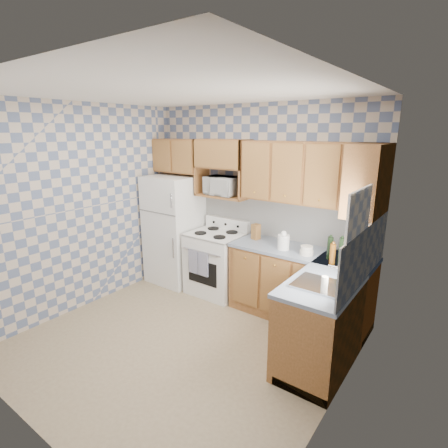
# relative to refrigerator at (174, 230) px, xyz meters

# --- Properties ---
(floor) EXTENTS (3.40, 3.40, 0.00)m
(floor) POSITION_rel_refrigerator_xyz_m (1.27, -1.25, -0.84)
(floor) COLOR #816C4F
(floor) RESTS_ON ground
(back_wall) EXTENTS (3.40, 0.02, 2.70)m
(back_wall) POSITION_rel_refrigerator_xyz_m (1.27, 0.35, 0.51)
(back_wall) COLOR slate
(back_wall) RESTS_ON ground
(right_wall) EXTENTS (0.02, 3.20, 2.70)m
(right_wall) POSITION_rel_refrigerator_xyz_m (2.97, -1.25, 0.51)
(right_wall) COLOR slate
(right_wall) RESTS_ON ground
(backsplash_back) EXTENTS (2.60, 0.02, 0.56)m
(backsplash_back) POSITION_rel_refrigerator_xyz_m (1.68, 0.34, 0.36)
(backsplash_back) COLOR white
(backsplash_back) RESTS_ON back_wall
(backsplash_right) EXTENTS (0.02, 1.60, 0.56)m
(backsplash_right) POSITION_rel_refrigerator_xyz_m (2.96, -0.45, 0.36)
(backsplash_right) COLOR white
(backsplash_right) RESTS_ON right_wall
(refrigerator) EXTENTS (0.75, 0.70, 1.68)m
(refrigerator) POSITION_rel_refrigerator_xyz_m (0.00, 0.00, 0.00)
(refrigerator) COLOR white
(refrigerator) RESTS_ON floor
(stove_body) EXTENTS (0.76, 0.65, 0.90)m
(stove_body) POSITION_rel_refrigerator_xyz_m (0.80, 0.03, -0.39)
(stove_body) COLOR white
(stove_body) RESTS_ON floor
(cooktop) EXTENTS (0.76, 0.65, 0.02)m
(cooktop) POSITION_rel_refrigerator_xyz_m (0.80, 0.03, 0.07)
(cooktop) COLOR silver
(cooktop) RESTS_ON stove_body
(backguard) EXTENTS (0.76, 0.08, 0.17)m
(backguard) POSITION_rel_refrigerator_xyz_m (0.80, 0.30, 0.16)
(backguard) COLOR white
(backguard) RESTS_ON cooktop
(dish_towel_left) EXTENTS (0.16, 0.02, 0.34)m
(dish_towel_left) POSITION_rel_refrigerator_xyz_m (0.66, -0.32, -0.28)
(dish_towel_left) COLOR navy
(dish_towel_left) RESTS_ON stove_body
(dish_towel_right) EXTENTS (0.16, 0.02, 0.34)m
(dish_towel_right) POSITION_rel_refrigerator_xyz_m (0.84, -0.32, -0.28)
(dish_towel_right) COLOR navy
(dish_towel_right) RESTS_ON stove_body
(base_cabinets_back) EXTENTS (1.75, 0.60, 0.88)m
(base_cabinets_back) POSITION_rel_refrigerator_xyz_m (2.10, 0.05, -0.40)
(base_cabinets_back) COLOR brown
(base_cabinets_back) RESTS_ON floor
(base_cabinets_right) EXTENTS (0.60, 1.60, 0.88)m
(base_cabinets_right) POSITION_rel_refrigerator_xyz_m (2.67, -0.45, -0.40)
(base_cabinets_right) COLOR brown
(base_cabinets_right) RESTS_ON floor
(countertop_back) EXTENTS (1.77, 0.63, 0.04)m
(countertop_back) POSITION_rel_refrigerator_xyz_m (2.10, 0.05, 0.06)
(countertop_back) COLOR slate
(countertop_back) RESTS_ON base_cabinets_back
(countertop_right) EXTENTS (0.63, 1.60, 0.04)m
(countertop_right) POSITION_rel_refrigerator_xyz_m (2.67, -0.45, 0.06)
(countertop_right) COLOR slate
(countertop_right) RESTS_ON base_cabinets_right
(upper_cabinets_back) EXTENTS (1.75, 0.33, 0.74)m
(upper_cabinets_back) POSITION_rel_refrigerator_xyz_m (2.10, 0.19, 1.01)
(upper_cabinets_back) COLOR brown
(upper_cabinets_back) RESTS_ON back_wall
(upper_cabinets_fridge) EXTENTS (0.82, 0.33, 0.50)m
(upper_cabinets_fridge) POSITION_rel_refrigerator_xyz_m (-0.02, 0.19, 1.13)
(upper_cabinets_fridge) COLOR brown
(upper_cabinets_fridge) RESTS_ON back_wall
(upper_cabinets_right) EXTENTS (0.33, 0.70, 0.74)m
(upper_cabinets_right) POSITION_rel_refrigerator_xyz_m (2.81, 0.00, 1.01)
(upper_cabinets_right) COLOR brown
(upper_cabinets_right) RESTS_ON right_wall
(microwave_shelf) EXTENTS (0.80, 0.33, 0.03)m
(microwave_shelf) POSITION_rel_refrigerator_xyz_m (0.80, 0.19, 0.60)
(microwave_shelf) COLOR brown
(microwave_shelf) RESTS_ON back_wall
(microwave) EXTENTS (0.48, 0.33, 0.27)m
(microwave) POSITION_rel_refrigerator_xyz_m (0.79, 0.19, 0.74)
(microwave) COLOR white
(microwave) RESTS_ON microwave_shelf
(sink) EXTENTS (0.48, 0.40, 0.03)m
(sink) POSITION_rel_refrigerator_xyz_m (2.67, -0.80, 0.09)
(sink) COLOR #B7B7BC
(sink) RESTS_ON countertop_right
(window) EXTENTS (0.02, 0.66, 0.86)m
(window) POSITION_rel_refrigerator_xyz_m (2.96, -0.80, 0.61)
(window) COLOR white
(window) RESTS_ON right_wall
(bottle_0) EXTENTS (0.06, 0.06, 0.29)m
(bottle_0) POSITION_rel_refrigerator_xyz_m (2.64, -0.10, 0.22)
(bottle_0) COLOR black
(bottle_0) RESTS_ON countertop_back
(bottle_1) EXTENTS (0.06, 0.06, 0.27)m
(bottle_1) POSITION_rel_refrigerator_xyz_m (2.74, -0.16, 0.22)
(bottle_1) COLOR black
(bottle_1) RESTS_ON countertop_back
(bottle_2) EXTENTS (0.06, 0.06, 0.25)m
(bottle_2) POSITION_rel_refrigerator_xyz_m (2.79, -0.06, 0.21)
(bottle_2) COLOR #65380E
(bottle_2) RESTS_ON countertop_back
(bottle_3) EXTENTS (0.06, 0.06, 0.23)m
(bottle_3) POSITION_rel_refrigerator_xyz_m (2.57, -0.18, 0.20)
(bottle_3) COLOR #65380E
(bottle_3) RESTS_ON countertop_back
(bottle_4) EXTENTS (0.06, 0.06, 0.26)m
(bottle_4) POSITION_rel_refrigerator_xyz_m (2.49, -0.04, 0.21)
(bottle_4) COLOR black
(bottle_4) RESTS_ON countertop_back
(knife_block) EXTENTS (0.12, 0.12, 0.21)m
(knife_block) POSITION_rel_refrigerator_xyz_m (1.42, 0.11, 0.18)
(knife_block) COLOR brown
(knife_block) RESTS_ON countertop_back
(electric_kettle) EXTENTS (0.15, 0.15, 0.18)m
(electric_kettle) POSITION_rel_refrigerator_xyz_m (1.91, -0.05, 0.17)
(electric_kettle) COLOR white
(electric_kettle) RESTS_ON countertop_back
(food_containers) EXTENTS (0.16, 0.16, 0.11)m
(food_containers) POSITION_rel_refrigerator_xyz_m (2.22, -0.07, 0.13)
(food_containers) COLOR beige
(food_containers) RESTS_ON countertop_back
(soap_bottle) EXTENTS (0.06, 0.06, 0.17)m
(soap_bottle) POSITION_rel_refrigerator_xyz_m (2.76, -0.95, 0.17)
(soap_bottle) COLOR beige
(soap_bottle) RESTS_ON countertop_right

